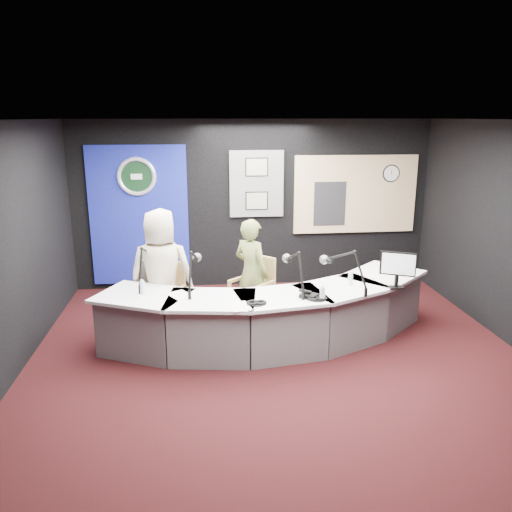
{
  "coord_description": "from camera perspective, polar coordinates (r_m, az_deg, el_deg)",
  "views": [
    {
      "loc": [
        -0.9,
        -5.52,
        2.83
      ],
      "look_at": [
        -0.2,
        0.8,
        1.1
      ],
      "focal_mm": 36.0,
      "sensor_mm": 36.0,
      "label": 1
    }
  ],
  "objects": [
    {
      "name": "boom_mic_d",
      "position": [
        6.37,
        9.84,
        -1.25
      ],
      "size": [
        0.53,
        0.59,
        0.6
      ],
      "primitive_type": null,
      "color": "black",
      "rests_on": "broadcast_desk"
    },
    {
      "name": "broadcast_desk",
      "position": [
        6.61,
        1.54,
        -6.61
      ],
      "size": [
        4.5,
        1.9,
        0.75
      ],
      "primitive_type": null,
      "color": "silver",
      "rests_on": "ground"
    },
    {
      "name": "paper_stack",
      "position": [
        6.27,
        -8.4,
        -4.33
      ],
      "size": [
        0.37,
        0.4,
        0.0
      ],
      "primitive_type": "cube",
      "rotation": [
        0.0,
        0.0,
        0.55
      ],
      "color": "white",
      "rests_on": "broadcast_desk"
    },
    {
      "name": "framed_photo_upper",
      "position": [
        8.55,
        0.09,
        9.85
      ],
      "size": [
        0.34,
        0.02,
        0.27
      ],
      "primitive_type": "cube",
      "color": "gray",
      "rests_on": "pinboard"
    },
    {
      "name": "boom_mic_c",
      "position": [
        6.26,
        4.33,
        -1.34
      ],
      "size": [
        0.22,
        0.73,
        0.6
      ],
      "primitive_type": null,
      "color": "black",
      "rests_on": "broadcast_desk"
    },
    {
      "name": "ground",
      "position": [
        6.27,
        2.68,
        -11.63
      ],
      "size": [
        6.0,
        6.0,
        0.0
      ],
      "primitive_type": "plane",
      "color": "black",
      "rests_on": "ground"
    },
    {
      "name": "person_woman",
      "position": [
        7.05,
        -0.51,
        -1.9
      ],
      "size": [
        0.64,
        0.65,
        1.51
      ],
      "primitive_type": "imported",
      "rotation": [
        0.0,
        0.0,
        2.33
      ],
      "color": "olive",
      "rests_on": "ground"
    },
    {
      "name": "seal_center",
      "position": [
        8.57,
        -13.13,
        8.59
      ],
      "size": [
        0.48,
        0.01,
        0.48
      ],
      "primitive_type": "cylinder",
      "rotation": [
        1.57,
        0.0,
        0.0
      ],
      "color": "black",
      "rests_on": "backdrop_panel"
    },
    {
      "name": "headphones_far",
      "position": [
        5.91,
        0.05,
        -5.21
      ],
      "size": [
        0.21,
        0.21,
        0.04
      ],
      "primitive_type": "torus",
      "color": "black",
      "rests_on": "broadcast_desk"
    },
    {
      "name": "booth_window_frame",
      "position": [
        8.99,
        10.97,
        6.75
      ],
      "size": [
        2.12,
        0.06,
        1.32
      ],
      "primitive_type": "cube",
      "color": "#D3B383",
      "rests_on": "wall_back"
    },
    {
      "name": "booth_glow",
      "position": [
        8.98,
        10.99,
        6.74
      ],
      "size": [
        2.0,
        0.02,
        1.2
      ],
      "primitive_type": "cube",
      "color": "#D4C686",
      "rests_on": "booth_window_frame"
    },
    {
      "name": "desk_phone",
      "position": [
        6.15,
        5.9,
        -4.41
      ],
      "size": [
        0.24,
        0.24,
        0.05
      ],
      "primitive_type": "cube",
      "rotation": [
        0.0,
        0.0,
        -0.69
      ],
      "color": "black",
      "rests_on": "broadcast_desk"
    },
    {
      "name": "pinboard",
      "position": [
        8.61,
        0.06,
        8.01
      ],
      "size": [
        0.9,
        0.04,
        1.1
      ],
      "primitive_type": "cube",
      "color": "slate",
      "rests_on": "wall_back"
    },
    {
      "name": "ceiling",
      "position": [
        5.6,
        3.04,
        14.88
      ],
      "size": [
        6.0,
        6.0,
        0.02
      ],
      "primitive_type": "cube",
      "color": "silver",
      "rests_on": "ground"
    },
    {
      "name": "armchair_right",
      "position": [
        7.12,
        -0.51,
        -3.76
      ],
      "size": [
        0.82,
        0.82,
        1.03
      ],
      "primitive_type": null,
      "rotation": [
        0.0,
        0.0,
        -0.81
      ],
      "color": "#A8864C",
      "rests_on": "ground"
    },
    {
      "name": "wall_left",
      "position": [
        6.08,
        -26.31,
        -0.0
      ],
      "size": [
        0.02,
        6.0,
        2.8
      ],
      "primitive_type": "cube",
      "color": "black",
      "rests_on": "ground"
    },
    {
      "name": "water_bottles",
      "position": [
        6.17,
        -0.56,
        -3.62
      ],
      "size": [
        2.67,
        0.58,
        0.18
      ],
      "primitive_type": null,
      "color": "silver",
      "rests_on": "broadcast_desk"
    },
    {
      "name": "headphones_near",
      "position": [
        6.09,
        6.82,
        -4.7
      ],
      "size": [
        0.2,
        0.2,
        0.03
      ],
      "primitive_type": "torus",
      "color": "black",
      "rests_on": "broadcast_desk"
    },
    {
      "name": "wall_clock",
      "position": [
        9.11,
        14.79,
        8.86
      ],
      "size": [
        0.28,
        0.01,
        0.28
      ],
      "primitive_type": "cylinder",
      "rotation": [
        1.57,
        0.0,
        0.0
      ],
      "color": "white",
      "rests_on": "booth_window_frame"
    },
    {
      "name": "agency_seal",
      "position": [
        8.56,
        -13.14,
        8.59
      ],
      "size": [
        0.63,
        0.07,
        0.63
      ],
      "primitive_type": "torus",
      "rotation": [
        1.57,
        0.0,
        0.0
      ],
      "color": "silver",
      "rests_on": "backdrop_panel"
    },
    {
      "name": "person_man",
      "position": [
        6.82,
        -10.45,
        -1.89
      ],
      "size": [
        0.85,
        0.56,
        1.71
      ],
      "primitive_type": "imported",
      "rotation": [
        0.0,
        0.0,
        3.12
      ],
      "color": "beige",
      "rests_on": "ground"
    },
    {
      "name": "backdrop_panel",
      "position": [
        8.7,
        -12.85,
        4.37
      ],
      "size": [
        1.6,
        0.05,
        2.3
      ],
      "primitive_type": "cube",
      "color": "navy",
      "rests_on": "wall_back"
    },
    {
      "name": "draped_jacket",
      "position": [
        7.12,
        -11.04,
        -3.15
      ],
      "size": [
        0.51,
        0.25,
        0.7
      ],
      "primitive_type": "cube",
      "rotation": [
        0.0,
        0.0,
        -0.33
      ],
      "color": "#686258",
      "rests_on": "armchair_left"
    },
    {
      "name": "wall_back",
      "position": [
        8.69,
        -0.29,
        5.74
      ],
      "size": [
        6.0,
        0.02,
        2.8
      ],
      "primitive_type": "cube",
      "color": "black",
      "rests_on": "ground"
    },
    {
      "name": "armchair_left",
      "position": [
        6.93,
        -10.31,
        -4.64
      ],
      "size": [
        0.72,
        0.72,
        1.01
      ],
      "primitive_type": null,
      "rotation": [
        0.0,
        0.0,
        -0.33
      ],
      "color": "#A8864C",
      "rests_on": "ground"
    },
    {
      "name": "notepad",
      "position": [
        5.85,
        -1.81,
        -5.62
      ],
      "size": [
        0.27,
        0.34,
        0.0
      ],
      "primitive_type": "cube",
      "rotation": [
        0.0,
        0.0,
        0.21
      ],
      "color": "white",
      "rests_on": "broadcast_desk"
    },
    {
      "name": "equipment_rack",
      "position": [
        8.86,
        8.19,
        5.77
      ],
      "size": [
        0.55,
        0.02,
        0.75
      ],
      "primitive_type": "cube",
      "color": "black",
      "rests_on": "booth_window_frame"
    },
    {
      "name": "boom_mic_a",
      "position": [
        6.62,
        -12.2,
        -0.75
      ],
      "size": [
        0.21,
        0.73,
        0.6
      ],
      "primitive_type": null,
      "color": "black",
      "rests_on": "broadcast_desk"
    },
    {
      "name": "boom_mic_b",
      "position": [
        6.32,
        -7.0,
        -1.26
      ],
      "size": [
        0.22,
        0.73,
        0.6
      ],
      "primitive_type": null,
      "color": "black",
      "rests_on": "broadcast_desk"
    },
    {
      "name": "computer_monitor",
      "position": [
        6.6,
        15.47,
        -0.83
      ],
      "size": [
        0.4,
        0.21,
        0.3
      ],
      "primitive_type": "cube",
      "rotation": [
        0.0,
        0.0,
        -0.45
      ],
      "color": "black",
      "rests_on": "broadcast_desk"
    },
    {
      "name": "wall_front",
      "position": [
        3.04,
        12.05,
        -13.26
      ],
      "size": [
        6.0,
        0.02,
        2.8
      ],
      "primitive_type": "cube",
      "color": "black",
      "rests_on": "ground"
    },
    {
      "name": "framed_photo_lower",
      "position": [
        8.62,
        0.09,
        6.14
      ],
      "size": [
        0.34,
        0.02,
        0.27
      ],
      "primitive_type": "cube",
      "color": "gray",
      "rests_on": "pinboard"
    }
  ]
}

